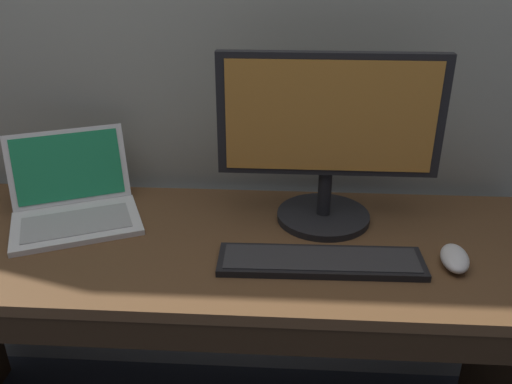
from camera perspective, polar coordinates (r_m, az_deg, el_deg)
desk at (r=1.50m, az=-4.71°, el=-12.80°), size 1.76×0.61×0.77m
laptop_white at (r=1.54m, az=-19.14°, el=-1.17°), size 0.42×0.41×0.22m
external_monitor at (r=1.37m, az=7.86°, el=6.01°), size 0.57×0.26×0.46m
wired_keyboard at (r=1.28m, az=7.01°, el=-7.46°), size 0.49×0.14×0.02m
computer_mouse at (r=1.35m, az=20.72°, el=-6.73°), size 0.08×0.13×0.04m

